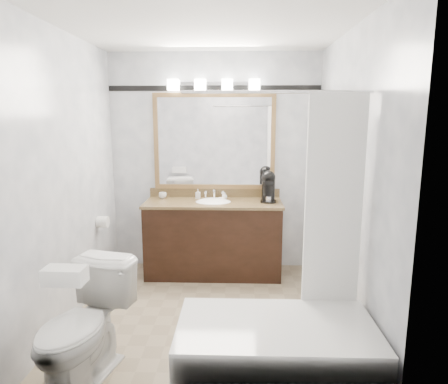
# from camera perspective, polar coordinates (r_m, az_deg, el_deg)

# --- Properties ---
(room) EXTENTS (2.42, 2.62, 2.52)m
(room) POSITION_cam_1_polar(r_m,az_deg,el_deg) (3.39, -2.62, 1.62)
(room) COLOR gray
(room) RESTS_ON ground
(vanity) EXTENTS (1.53, 0.58, 0.97)m
(vanity) POSITION_cam_1_polar(r_m,az_deg,el_deg) (4.56, -1.52, -6.39)
(vanity) COLOR black
(vanity) RESTS_ON ground
(mirror) EXTENTS (1.40, 0.04, 1.10)m
(mirror) POSITION_cam_1_polar(r_m,az_deg,el_deg) (4.63, -1.39, 7.20)
(mirror) COLOR olive
(mirror) RESTS_ON room
(vanity_light_bar) EXTENTS (1.02, 0.14, 0.12)m
(vanity_light_bar) POSITION_cam_1_polar(r_m,az_deg,el_deg) (4.58, -1.47, 15.08)
(vanity_light_bar) COLOR silver
(vanity_light_bar) RESTS_ON room
(accent_stripe) EXTENTS (2.40, 0.01, 0.06)m
(accent_stripe) POSITION_cam_1_polar(r_m,az_deg,el_deg) (4.65, -1.42, 14.61)
(accent_stripe) COLOR black
(accent_stripe) RESTS_ON room
(bathtub) EXTENTS (1.30, 0.75, 1.96)m
(bathtub) POSITION_cam_1_polar(r_m,az_deg,el_deg) (2.88, 7.87, -20.91)
(bathtub) COLOR white
(bathtub) RESTS_ON ground
(tp_roll) EXTENTS (0.11, 0.12, 0.12)m
(tp_roll) POSITION_cam_1_polar(r_m,az_deg,el_deg) (4.38, -16.94, -4.10)
(tp_roll) COLOR white
(tp_roll) RESTS_ON room
(toilet) EXTENTS (0.62, 0.87, 0.80)m
(toilet) POSITION_cam_1_polar(r_m,az_deg,el_deg) (2.97, -19.56, -17.76)
(toilet) COLOR white
(toilet) RESTS_ON ground
(tissue_box) EXTENTS (0.25, 0.14, 0.10)m
(tissue_box) POSITION_cam_1_polar(r_m,az_deg,el_deg) (2.61, -21.80, -11.02)
(tissue_box) COLOR white
(tissue_box) RESTS_ON toilet
(coffee_maker) EXTENTS (0.18, 0.23, 0.35)m
(coffee_maker) POSITION_cam_1_polar(r_m,az_deg,el_deg) (4.47, 6.36, 0.91)
(coffee_maker) COLOR black
(coffee_maker) RESTS_ON vanity
(cup_left) EXTENTS (0.10, 0.10, 0.07)m
(cup_left) POSITION_cam_1_polar(r_m,az_deg,el_deg) (4.69, -8.75, -0.47)
(cup_left) COLOR white
(cup_left) RESTS_ON vanity
(soap_bottle_a) EXTENTS (0.06, 0.06, 0.11)m
(soap_bottle_a) POSITION_cam_1_polar(r_m,az_deg,el_deg) (4.64, -3.75, -0.24)
(soap_bottle_a) COLOR white
(soap_bottle_a) RESTS_ON vanity
(soap_bottle_b) EXTENTS (0.07, 0.07, 0.08)m
(soap_bottle_b) POSITION_cam_1_polar(r_m,az_deg,el_deg) (4.59, 0.09, -0.54)
(soap_bottle_b) COLOR white
(soap_bottle_b) RESTS_ON vanity
(soap_bar) EXTENTS (0.09, 0.07, 0.02)m
(soap_bar) POSITION_cam_1_polar(r_m,az_deg,el_deg) (4.57, -0.28, -0.93)
(soap_bar) COLOR beige
(soap_bar) RESTS_ON vanity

